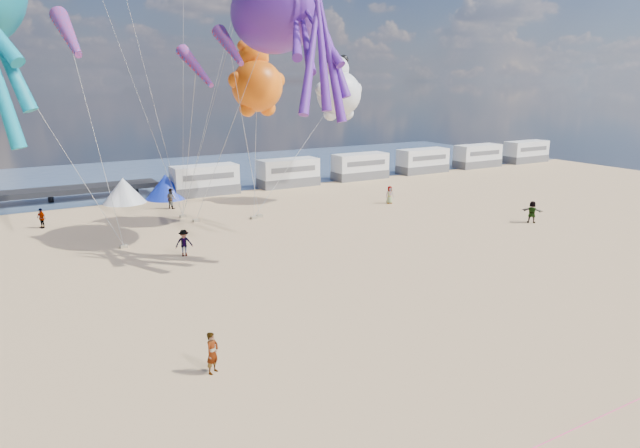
{
  "coord_description": "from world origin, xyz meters",
  "views": [
    {
      "loc": [
        -12.71,
        -15.13,
        11.22
      ],
      "look_at": [
        -0.36,
        6.0,
        5.08
      ],
      "focal_mm": 32.0,
      "sensor_mm": 36.0,
      "label": 1
    }
  ],
  "objects": [
    {
      "name": "motorhome_3",
      "position": [
        34.5,
        40.0,
        1.5
      ],
      "size": [
        6.6,
        2.5,
        3.0
      ],
      "primitive_type": "cube",
      "color": "silver",
      "rests_on": "ground"
    },
    {
      "name": "motorhome_4",
      "position": [
        44.0,
        40.0,
        1.5
      ],
      "size": [
        6.6,
        2.5,
        3.0
      ],
      "primitive_type": "cube",
      "color": "silver",
      "rests_on": "ground"
    },
    {
      "name": "kite_octopus_purple",
      "position": [
        4.78,
        20.76,
        15.63
      ],
      "size": [
        5.42,
        10.8,
        11.92
      ],
      "primitive_type": null,
      "rotation": [
        0.0,
        0.0,
        -0.09
      ],
      "color": "#592297"
    },
    {
      "name": "sandbag_d",
      "position": [
        6.6,
        28.09,
        0.11
      ],
      "size": [
        0.5,
        0.35,
        0.22
      ],
      "primitive_type": "cube",
      "color": "gray",
      "rests_on": "ground"
    },
    {
      "name": "tent_white",
      "position": [
        -2.0,
        40.0,
        1.2
      ],
      "size": [
        4.0,
        4.0,
        2.4
      ],
      "primitive_type": "cone",
      "color": "white",
      "rests_on": "ground"
    },
    {
      "name": "beachgoer_6",
      "position": [
        19.56,
        27.05,
        0.83
      ],
      "size": [
        0.68,
        0.53,
        1.66
      ],
      "primitive_type": "imported",
      "rotation": [
        0.0,
        0.0,
        6.05
      ],
      "color": "#7F6659",
      "rests_on": "ground"
    },
    {
      "name": "beachgoer_7",
      "position": [
        1.15,
        35.32,
        0.92
      ],
      "size": [
        0.92,
        1.07,
        1.85
      ],
      "primitive_type": "imported",
      "rotation": [
        0.0,
        0.0,
        2.02
      ],
      "color": "#7F6659",
      "rests_on": "ground"
    },
    {
      "name": "water",
      "position": [
        0.0,
        55.0,
        0.02
      ],
      "size": [
        120.0,
        120.0,
        0.0
      ],
      "primitive_type": "plane",
      "color": "#394F6E",
      "rests_on": "ground"
    },
    {
      "name": "kite_panda",
      "position": [
        15.67,
        30.01,
        10.09
      ],
      "size": [
        5.16,
        4.89,
        6.96
      ],
      "primitive_type": null,
      "rotation": [
        0.0,
        0.0,
        -0.05
      ],
      "color": "silver"
    },
    {
      "name": "motorhome_2",
      "position": [
        25.0,
        40.0,
        1.5
      ],
      "size": [
        6.6,
        2.5,
        3.0
      ],
      "primitive_type": "cube",
      "color": "silver",
      "rests_on": "ground"
    },
    {
      "name": "ground",
      "position": [
        0.0,
        0.0,
        0.0
      ],
      "size": [
        120.0,
        120.0,
        0.0
      ],
      "primitive_type": "plane",
      "color": "tan",
      "rests_on": "ground"
    },
    {
      "name": "motorhome_1",
      "position": [
        15.5,
        40.0,
        1.5
      ],
      "size": [
        6.6,
        2.5,
        3.0
      ],
      "primitive_type": "cube",
      "color": "silver",
      "rests_on": "ground"
    },
    {
      "name": "sandbag_b",
      "position": [
        1.44,
        29.25,
        0.11
      ],
      "size": [
        0.5,
        0.35,
        0.22
      ],
      "primitive_type": "cube",
      "color": "gray",
      "rests_on": "ground"
    },
    {
      "name": "motorhome_5",
      "position": [
        53.5,
        40.0,
        1.5
      ],
      "size": [
        6.6,
        2.5,
        3.0
      ],
      "primitive_type": "cube",
      "color": "silver",
      "rests_on": "ground"
    },
    {
      "name": "beachgoer_2",
      "position": [
        -2.26,
        20.5,
        0.89
      ],
      "size": [
        0.94,
        0.78,
        1.79
      ],
      "primitive_type": "imported",
      "rotation": [
        0.0,
        0.0,
        6.16
      ],
      "color": "#7F6659",
      "rests_on": "ground"
    },
    {
      "name": "kite_teddy_orange",
      "position": [
        5.73,
        25.95,
        10.88
      ],
      "size": [
        5.0,
        4.74,
        6.72
      ],
      "primitive_type": null,
      "rotation": [
        0.0,
        0.0,
        -0.06
      ],
      "color": "orange"
    },
    {
      "name": "standing_person",
      "position": [
        -6.03,
        4.69,
        0.86
      ],
      "size": [
        0.75,
        0.69,
        1.71
      ],
      "primitive_type": "imported",
      "rotation": [
        0.0,
        0.0,
        0.59
      ],
      "color": "tan",
      "rests_on": "ground"
    },
    {
      "name": "beachgoer_4",
      "position": [
        25.0,
        15.15,
        0.91
      ],
      "size": [
        0.96,
        1.13,
        1.81
      ],
      "primitive_type": "imported",
      "rotation": [
        0.0,
        0.0,
        2.17
      ],
      "color": "#7F6659",
      "rests_on": "ground"
    },
    {
      "name": "sandbag_e",
      "position": [
        0.97,
        31.32,
        0.11
      ],
      "size": [
        0.5,
        0.35,
        0.22
      ],
      "primitive_type": "cube",
      "color": "gray",
      "rests_on": "ground"
    },
    {
      "name": "windsock_left",
      "position": [
        -7.9,
        21.68,
        13.87
      ],
      "size": [
        1.23,
        7.69,
        7.67
      ],
      "primitive_type": null,
      "rotation": [
        0.0,
        0.0,
        -0.02
      ],
      "color": "red"
    },
    {
      "name": "tent_blue",
      "position": [
        2.0,
        40.0,
        1.2
      ],
      "size": [
        4.0,
        4.0,
        2.4
      ],
      "primitive_type": "cone",
      "color": "#1933CC",
      "rests_on": "ground"
    },
    {
      "name": "motorhome_0",
      "position": [
        6.0,
        40.0,
        1.5
      ],
      "size": [
        6.6,
        2.5,
        3.0
      ],
      "primitive_type": "cube",
      "color": "silver",
      "rests_on": "ground"
    },
    {
      "name": "sandbag_c",
      "position": [
        5.95,
        27.79,
        0.11
      ],
      "size": [
        0.5,
        0.35,
        0.22
      ],
      "primitive_type": "cube",
      "color": "gray",
      "rests_on": "ground"
    },
    {
      "name": "windsock_right",
      "position": [
        -0.27,
        22.15,
        12.1
      ],
      "size": [
        1.37,
        4.92,
        4.86
      ],
      "primitive_type": null,
      "rotation": [
        0.0,
        0.0,
        0.1
      ],
      "color": "red"
    },
    {
      "name": "sandbag_a",
      "position": [
        -5.33,
        24.43,
        0.11
      ],
      "size": [
        0.5,
        0.35,
        0.22
      ],
      "primitive_type": "cube",
      "color": "gray",
      "rests_on": "ground"
    },
    {
      "name": "windsock_mid",
      "position": [
        1.67,
        21.05,
        13.38
      ],
      "size": [
        1.49,
        5.33,
        5.25
      ],
      "primitive_type": null,
      "rotation": [
        0.0,
        0.0,
        -0.1
      ],
      "color": "red"
    },
    {
      "name": "beachgoer_3",
      "position": [
        -9.68,
        33.41,
        0.79
      ],
      "size": [
        1.05,
        1.18,
        1.59
      ],
      "primitive_type": "imported",
      "rotation": [
        0.0,
        0.0,
        5.29
      ],
      "color": "#7F6659",
      "rests_on": "ground"
    }
  ]
}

